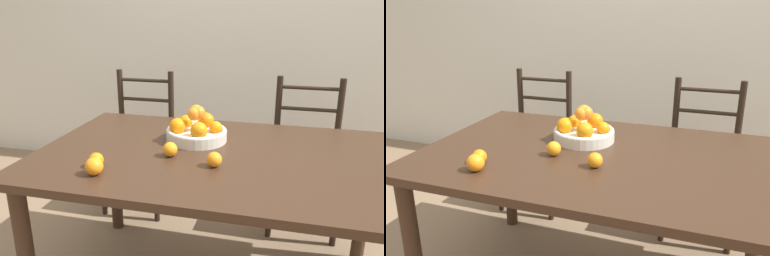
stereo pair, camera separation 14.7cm
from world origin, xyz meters
TOP-DOWN VIEW (x-y plane):
  - wall_back at (0.00, 1.51)m, footprint 8.00×0.06m
  - dining_table at (0.00, 0.00)m, footprint 1.61×1.00m
  - fruit_bowl at (-0.14, 0.14)m, footprint 0.29×0.29m
  - orange_loose_0 at (-0.42, -0.34)m, footprint 0.07×0.07m
  - orange_loose_1 at (0.01, -0.15)m, footprint 0.06×0.06m
  - orange_loose_2 at (-0.45, -0.27)m, footprint 0.06×0.06m
  - orange_loose_3 at (-0.20, -0.09)m, footprint 0.06×0.06m
  - chair_left at (-0.69, 0.77)m, footprint 0.42×0.40m
  - chair_right at (0.42, 0.77)m, footprint 0.42×0.40m

SIDE VIEW (x-z plane):
  - chair_left at x=-0.69m, z-range -0.01..0.93m
  - chair_right at x=0.42m, z-range -0.01..0.93m
  - dining_table at x=0.00m, z-range 0.28..1.02m
  - orange_loose_2 at x=-0.45m, z-range 0.74..0.80m
  - orange_loose_1 at x=0.01m, z-range 0.74..0.80m
  - orange_loose_3 at x=-0.20m, z-range 0.74..0.81m
  - orange_loose_0 at x=-0.42m, z-range 0.74..0.81m
  - fruit_bowl at x=-0.14m, z-range 0.71..0.88m
  - wall_back at x=0.00m, z-range 0.00..2.60m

